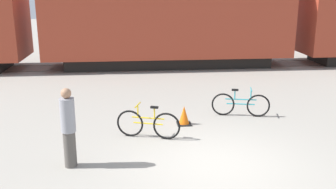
# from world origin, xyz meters

# --- Properties ---
(ground_plane) EXTENTS (80.00, 80.00, 0.00)m
(ground_plane) POSITION_xyz_m (0.00, 0.00, 0.00)
(ground_plane) COLOR gray
(freight_train) EXTENTS (36.76, 2.96, 5.04)m
(freight_train) POSITION_xyz_m (0.00, 11.11, 2.63)
(freight_train) COLOR black
(freight_train) RESTS_ON ground_plane
(rail_near) EXTENTS (48.76, 0.07, 0.01)m
(rail_near) POSITION_xyz_m (0.00, 10.40, 0.01)
(rail_near) COLOR #4C4238
(rail_near) RESTS_ON ground_plane
(rail_far) EXTENTS (48.76, 0.07, 0.01)m
(rail_far) POSITION_xyz_m (0.00, 11.83, 0.01)
(rail_far) COLOR #4C4238
(rail_far) RESTS_ON ground_plane
(bicycle_yellow) EXTENTS (1.64, 0.59, 0.90)m
(bicycle_yellow) POSITION_xyz_m (-1.43, 1.71, 0.38)
(bicycle_yellow) COLOR black
(bicycle_yellow) RESTS_ON ground_plane
(bicycle_teal) EXTENTS (1.72, 0.52, 0.87)m
(bicycle_teal) POSITION_xyz_m (1.46, 3.21, 0.37)
(bicycle_teal) COLOR black
(bicycle_teal) RESTS_ON ground_plane
(person_in_grey) EXTENTS (0.32, 0.32, 1.78)m
(person_in_grey) POSITION_xyz_m (-3.21, 0.21, 0.91)
(person_in_grey) COLOR #514C47
(person_in_grey) RESTS_ON ground_plane
(traffic_cone) EXTENTS (0.40, 0.40, 0.55)m
(traffic_cone) POSITION_xyz_m (-0.36, 2.64, 0.25)
(traffic_cone) COLOR black
(traffic_cone) RESTS_ON ground_plane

